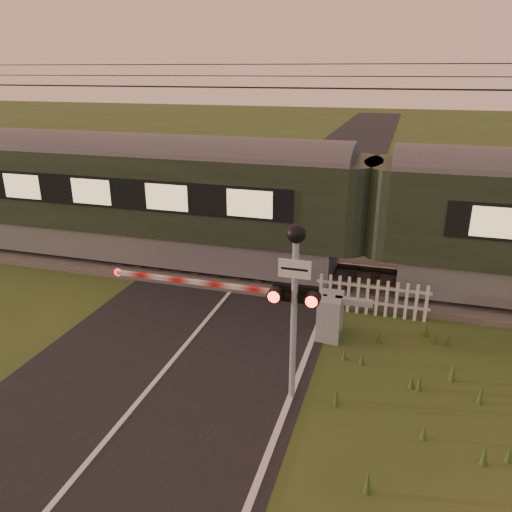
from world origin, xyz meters
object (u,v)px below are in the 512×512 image
(crossing_signal, at_px, (295,283))
(picket_fence, at_px, (372,297))
(boom_gate, at_px, (317,312))
(train, at_px, (370,213))

(crossing_signal, height_order, picket_fence, crossing_signal)
(boom_gate, height_order, crossing_signal, crossing_signal)
(train, relative_size, picket_fence, 14.14)
(train, xyz_separation_m, crossing_signal, (-0.84, -5.89, 0.22))
(boom_gate, relative_size, crossing_signal, 1.90)
(train, relative_size, boom_gate, 6.12)
(picket_fence, bearing_deg, train, 100.35)
(crossing_signal, distance_m, picket_fence, 4.59)
(boom_gate, bearing_deg, train, 75.76)
(train, xyz_separation_m, picket_fence, (0.35, -1.89, -1.69))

